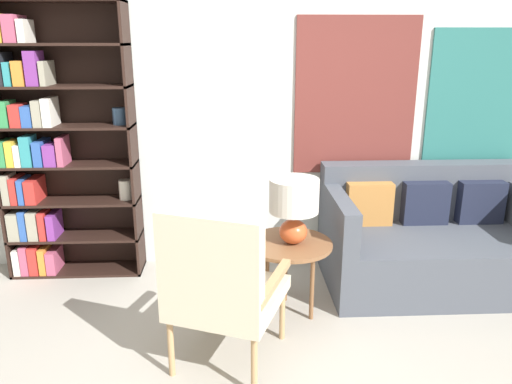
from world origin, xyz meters
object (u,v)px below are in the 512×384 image
Objects in this scene: bookshelf at (48,147)px; side_table at (289,249)px; table_lamp at (294,203)px; armchair at (220,283)px; couch at (429,241)px.

bookshelf reaches higher than side_table.
table_lamp is (1.81, -0.76, -0.23)m from bookshelf.
side_table is at bearing 53.23° from armchair.
bookshelf reaches higher than couch.
bookshelf is 1.98m from table_lamp.
armchair is 1.70× the size of side_table.
table_lamp is (-1.13, -0.47, 0.48)m from couch.
table_lamp is (0.47, 0.59, 0.27)m from armchair.
armchair reaches higher than side_table.
bookshelf is 2.02m from side_table.
bookshelf is at bearing 174.30° from couch.
couch is (1.60, 1.05, -0.22)m from armchair.
side_table is at bearing 154.51° from table_lamp.
armchair is 1.93m from couch.
couch is 1.25m from side_table.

